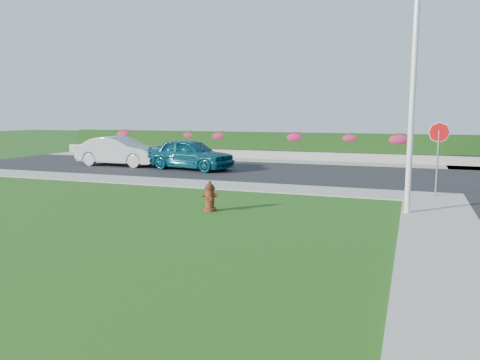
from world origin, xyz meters
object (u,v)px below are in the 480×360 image
at_px(sedan_teal, 190,154).
at_px(utility_pole, 412,111).
at_px(sedan_silver, 120,151).
at_px(stop_sign, 439,141).
at_px(fire_hydrant, 210,197).

height_order(sedan_teal, utility_pole, utility_pole).
distance_m(sedan_teal, utility_pole, 13.10).
xyz_separation_m(sedan_teal, sedan_silver, (-4.43, 0.27, 0.00)).
distance_m(sedan_silver, stop_sign, 16.54).
height_order(sedan_teal, sedan_silver, sedan_silver).
bearing_deg(sedan_silver, sedan_teal, -93.63).
relative_size(sedan_silver, utility_pole, 0.82).
bearing_deg(sedan_silver, utility_pole, -117.23).
distance_m(fire_hydrant, sedan_teal, 10.36).
height_order(sedan_silver, utility_pole, utility_pole).
relative_size(sedan_silver, stop_sign, 1.86).
height_order(sedan_teal, stop_sign, stop_sign).
distance_m(fire_hydrant, utility_pole, 6.25).
relative_size(sedan_teal, sedan_silver, 0.96).
xyz_separation_m(fire_hydrant, sedan_silver, (-9.53, 9.28, 0.41)).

